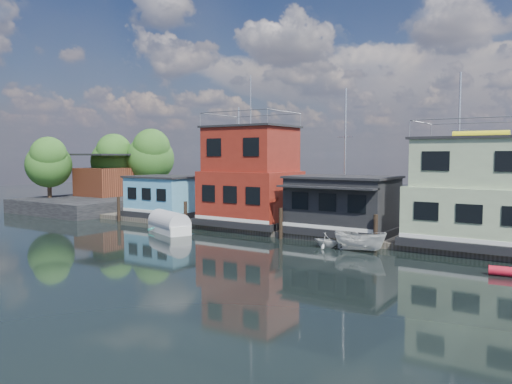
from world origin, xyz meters
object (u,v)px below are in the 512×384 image
Objects in this scene: houseboat_red at (251,178)px; motorboat at (360,241)px; houseboat_dark at (343,204)px; houseboat_green at (479,194)px; dinghy_teal at (172,226)px; houseboat_blue at (165,196)px; dinghy_white at (327,240)px; tarp_runabout at (169,224)px.

houseboat_red is 12.24m from motorboat.
houseboat_dark is (8.00, -0.02, -1.69)m from houseboat_red.
dinghy_teal is at bearing -168.20° from houseboat_green.
dinghy_teal is (5.10, -4.47, -1.80)m from houseboat_blue.
houseboat_blue reaches higher than dinghy_white.
houseboat_blue reaches higher than dinghy_teal.
dinghy_white is (8.71, -4.06, -3.62)m from houseboat_red.
houseboat_blue reaches higher than tarp_runabout.
houseboat_blue is at bearing 179.94° from houseboat_dark.
houseboat_red is at bearing 68.00° from dinghy_white.
houseboat_red is 3.49× the size of motorboat.
houseboat_green is (9.00, 0.02, 1.13)m from houseboat_dark.
dinghy_teal is 0.84× the size of tarp_runabout.
houseboat_red is 7.42m from tarp_runabout.
houseboat_dark is at bearing 46.09° from tarp_runabout.
houseboat_green is 1.80× the size of tarp_runabout.
houseboat_dark is 2.18× the size of motorboat.
houseboat_blue is 3.46× the size of dinghy_white.
houseboat_red reaches higher than dinghy_white.
dinghy_teal is 2.11× the size of dinghy_white.
tarp_runabout is at bearing 98.07° from dinghy_white.
houseboat_blue is 7.02m from dinghy_teal.
tarp_runabout is at bearing -43.52° from houseboat_blue.
tarp_runabout is (-15.03, -1.06, 0.00)m from motorboat.
motorboat is at bearing -11.39° from houseboat_blue.
houseboat_dark is 0.88× the size of houseboat_green.
houseboat_red is 17.01m from houseboat_green.
dinghy_teal is at bearing 139.97° from tarp_runabout.
dinghy_white is at bearing -80.07° from houseboat_dark.
tarp_runabout is (-4.03, -5.19, -3.45)m from houseboat_red.
houseboat_blue is 18.73m from dinghy_white.
dinghy_white is (-2.29, 0.07, -0.17)m from motorboat.
motorboat is at bearing -88.73° from dinghy_white.
houseboat_red is 3.04× the size of dinghy_teal.
houseboat_dark reaches higher than dinghy_white.
houseboat_dark is at bearing -74.63° from dinghy_teal.
dinghy_teal is 15.41m from motorboat.
houseboat_green is at bearing 0.00° from houseboat_blue.
houseboat_red is 2.54× the size of tarp_runabout.
dinghy_teal is at bearing 94.80° from dinghy_white.
dinghy_white is (18.21, -4.06, -1.72)m from houseboat_blue.
dinghy_white is (-8.29, -4.06, -3.06)m from houseboat_green.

